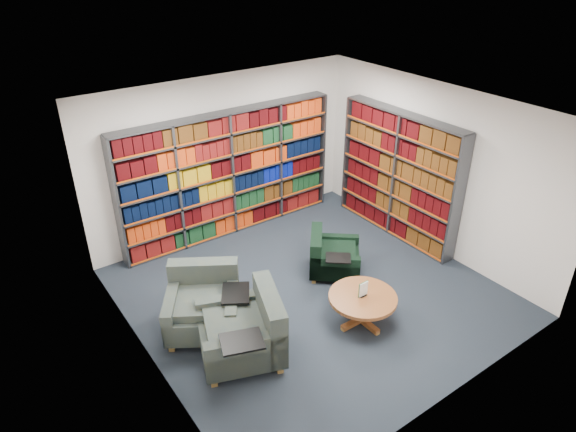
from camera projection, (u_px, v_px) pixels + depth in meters
room_shell at (313, 211)px, 7.08m from camera, size 5.02×5.02×2.82m
bookshelf_back at (230, 174)px, 8.90m from camera, size 4.00×0.28×2.20m
bookshelf_right at (398, 176)px, 8.85m from camera, size 0.28×2.50×2.20m
chair_teal_left at (204, 304)px, 6.95m from camera, size 1.31×1.31×0.86m
chair_green_right at (330, 257)px, 8.09m from camera, size 1.08×1.08×0.70m
chair_teal_front at (248, 332)px, 6.45m from camera, size 1.28×1.33×0.91m
coffee_table at (362, 301)px, 7.00m from camera, size 0.94×0.94×0.66m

